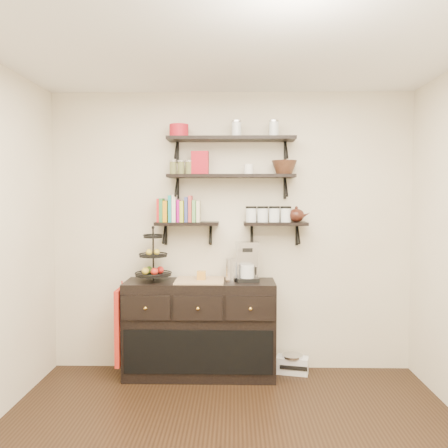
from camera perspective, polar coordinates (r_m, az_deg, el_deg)
ceiling at (r=3.05m, az=0.64°, el=22.73°), size 3.50×3.50×0.02m
back_wall at (r=4.64m, az=0.87°, el=-0.92°), size 3.50×0.02×2.70m
shelf_top at (r=4.53m, az=0.87°, el=10.16°), size 1.20×0.27×0.23m
shelf_mid at (r=4.50m, az=0.86°, el=5.73°), size 1.20×0.27×0.23m
shelf_low_left at (r=4.54m, az=-4.45°, el=-0.03°), size 0.60×0.25×0.23m
shelf_low_right at (r=4.53m, az=6.18°, el=-0.04°), size 0.60×0.25×0.23m
cookbooks at (r=4.54m, az=-5.30°, el=1.70°), size 0.40×0.15×0.26m
glass_canisters at (r=4.52m, az=5.37°, el=1.06°), size 0.43×0.10×0.13m
sideboard at (r=4.57m, az=-2.91°, el=-12.43°), size 1.40×0.50×0.92m
fruit_stand at (r=4.50m, az=-8.46°, el=-4.65°), size 0.34×0.34×0.49m
candle at (r=4.46m, az=-2.74°, el=-6.18°), size 0.08×0.08×0.08m
coffee_maker at (r=4.46m, az=2.80°, el=-4.61°), size 0.22×0.22×0.37m
thermal_carafe at (r=4.42m, az=0.91°, el=-5.55°), size 0.11×0.11×0.22m
apron at (r=4.57m, az=-12.37°, el=-11.89°), size 0.04×0.30×0.70m
radio at (r=4.77m, az=8.23°, el=-16.35°), size 0.32×0.24×0.18m
recipe_box at (r=4.51m, az=-2.91°, el=7.35°), size 0.17×0.08×0.22m
walnut_bowl at (r=4.52m, az=7.26°, el=6.75°), size 0.24×0.24×0.13m
ramekins at (r=4.50m, az=2.99°, el=6.58°), size 0.09×0.09×0.10m
teapot at (r=4.54m, az=8.70°, el=1.18°), size 0.22×0.17×0.15m
red_pot at (r=4.56m, az=-5.44°, el=11.08°), size 0.18×0.18×0.12m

